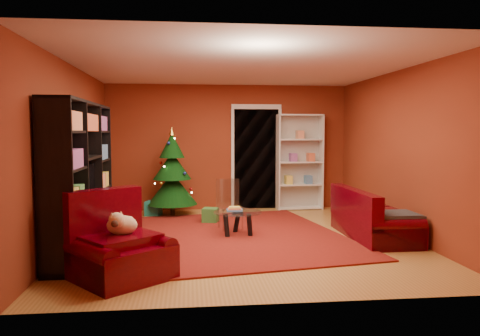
{
  "coord_description": "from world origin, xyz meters",
  "views": [
    {
      "loc": [
        -0.81,
        -7.01,
        1.63
      ],
      "look_at": [
        0.0,
        0.4,
        1.05
      ],
      "focal_mm": 35.0,
      "sensor_mm": 36.0,
      "label": 1
    }
  ],
  "objects": [
    {
      "name": "armchair",
      "position": [
        -1.57,
        -1.81,
        0.4
      ],
      "size": [
        1.42,
        1.42,
        0.79
      ],
      "primitive_type": null,
      "rotation": [
        0.0,
        0.0,
        0.69
      ],
      "color": "#3C0009",
      "rests_on": "rug"
    },
    {
      "name": "acrylic_chair",
      "position": [
        -0.14,
        0.61,
        0.38
      ],
      "size": [
        0.46,
        0.49,
        0.76
      ],
      "primitive_type": null,
      "rotation": [
        0.0,
        0.0,
        0.17
      ],
      "color": "#66605B",
      "rests_on": "rug"
    },
    {
      "name": "floor",
      "position": [
        0.0,
        0.0,
        -0.03
      ],
      "size": [
        5.0,
        5.5,
        0.05
      ],
      "primitive_type": "cube",
      "color": "#AA7736",
      "rests_on": "ground"
    },
    {
      "name": "coffee_table",
      "position": [
        -0.06,
        0.17,
        0.2
      ],
      "size": [
        0.79,
        0.79,
        0.47
      ],
      "primitive_type": null,
      "rotation": [
        0.0,
        0.0,
        -0.05
      ],
      "color": "gray",
      "rests_on": "rug"
    },
    {
      "name": "dog",
      "position": [
        -1.56,
        -1.74,
        0.59
      ],
      "size": [
        0.5,
        0.49,
        0.26
      ],
      "primitive_type": null,
      "rotation": [
        0.0,
        0.0,
        0.69
      ],
      "color": "beige",
      "rests_on": "armchair"
    },
    {
      "name": "wall_back",
      "position": [
        0.0,
        2.77,
        1.3
      ],
      "size": [
        5.0,
        0.05,
        2.6
      ],
      "primitive_type": "cube",
      "color": "maroon",
      "rests_on": "ground"
    },
    {
      "name": "ceiling",
      "position": [
        0.0,
        0.0,
        2.62
      ],
      "size": [
        5.0,
        5.5,
        0.05
      ],
      "primitive_type": "cube",
      "color": "silver",
      "rests_on": "wall_back"
    },
    {
      "name": "gift_box_teal",
      "position": [
        -1.51,
        2.15,
        0.14
      ],
      "size": [
        0.34,
        0.34,
        0.28
      ],
      "primitive_type": "cube",
      "rotation": [
        0.0,
        0.0,
        -0.27
      ],
      "color": "teal",
      "rests_on": "floor"
    },
    {
      "name": "sofa",
      "position": [
        2.02,
        -0.16,
        0.38
      ],
      "size": [
        0.82,
        1.79,
        0.77
      ],
      "primitive_type": null,
      "rotation": [
        0.0,
        0.0,
        1.58
      ],
      "color": "#3C0009",
      "rests_on": "rug"
    },
    {
      "name": "gift_box_green",
      "position": [
        -0.44,
        1.27,
        0.13
      ],
      "size": [
        0.33,
        0.33,
        0.27
      ],
      "primitive_type": "cube",
      "rotation": [
        0.0,
        0.0,
        -0.27
      ],
      "color": "#2D712C",
      "rests_on": "floor"
    },
    {
      "name": "wall_left",
      "position": [
        -2.52,
        0.0,
        1.3
      ],
      "size": [
        0.05,
        5.5,
        2.6
      ],
      "primitive_type": "cube",
      "color": "maroon",
      "rests_on": "ground"
    },
    {
      "name": "white_bookshelf",
      "position": [
        1.5,
        2.57,
        0.99
      ],
      "size": [
        0.96,
        0.37,
        2.04
      ],
      "primitive_type": null,
      "rotation": [
        0.0,
        0.0,
        0.03
      ],
      "color": "white",
      "rests_on": "floor"
    },
    {
      "name": "media_unit",
      "position": [
        -2.27,
        -0.47,
        1.01
      ],
      "size": [
        0.42,
        2.64,
        2.03
      ],
      "primitive_type": null,
      "rotation": [
        0.0,
        0.0,
        0.0
      ],
      "color": "black",
      "rests_on": "floor"
    },
    {
      "name": "rug",
      "position": [
        -0.16,
        0.14,
        0.01
      ],
      "size": [
        3.92,
        4.38,
        0.02
      ],
      "primitive_type": "cube",
      "rotation": [
        0.0,
        0.0,
        0.16
      ],
      "color": "maroon",
      "rests_on": "floor"
    },
    {
      "name": "wall_right",
      "position": [
        2.52,
        0.0,
        1.3
      ],
      "size": [
        0.05,
        5.5,
        2.6
      ],
      "primitive_type": "cube",
      "color": "maroon",
      "rests_on": "ground"
    },
    {
      "name": "christmas_tree",
      "position": [
        -1.14,
        2.15,
        0.84
      ],
      "size": [
        1.2,
        1.2,
        1.73
      ],
      "primitive_type": null,
      "rotation": [
        0.0,
        0.0,
        0.27
      ],
      "color": "black",
      "rests_on": "floor"
    },
    {
      "name": "doorway",
      "position": [
        0.6,
        2.73,
        1.05
      ],
      "size": [
        1.06,
        0.6,
        2.16
      ],
      "primitive_type": null,
      "color": "black",
      "rests_on": "floor"
    }
  ]
}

